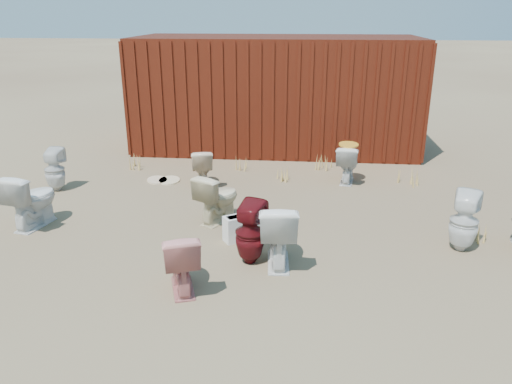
# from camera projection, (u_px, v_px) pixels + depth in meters

# --- Properties ---
(ground) EXTENTS (100.00, 100.00, 0.00)m
(ground) POSITION_uv_depth(u_px,v_px,m) (252.00, 247.00, 6.53)
(ground) COLOR brown
(ground) RESTS_ON ground
(shipping_container) EXTENTS (6.00, 2.40, 2.40)m
(shipping_container) POSITION_uv_depth(u_px,v_px,m) (276.00, 93.00, 10.98)
(shipping_container) COLOR #43130B
(shipping_container) RESTS_ON ground
(toilet_front_a) EXTENTS (0.60, 0.86, 0.80)m
(toilet_front_a) POSITION_uv_depth(u_px,v_px,m) (32.00, 200.00, 7.05)
(toilet_front_a) COLOR silver
(toilet_front_a) RESTS_ON ground
(toilet_front_pink) EXTENTS (0.60, 0.79, 0.71)m
(toilet_front_pink) POSITION_uv_depth(u_px,v_px,m) (181.00, 260.00, 5.43)
(toilet_front_pink) COLOR #D07C78
(toilet_front_pink) RESTS_ON ground
(toilet_front_c) EXTENTS (0.51, 0.82, 0.81)m
(toilet_front_c) POSITION_uv_depth(u_px,v_px,m) (278.00, 233.00, 5.98)
(toilet_front_c) COLOR white
(toilet_front_c) RESTS_ON ground
(toilet_front_maroon) EXTENTS (0.46, 0.46, 0.79)m
(toilet_front_maroon) POSITION_uv_depth(u_px,v_px,m) (250.00, 233.00, 6.01)
(toilet_front_maroon) COLOR #590F14
(toilet_front_maroon) RESTS_ON ground
(toilet_back_a) EXTENTS (0.33, 0.34, 0.74)m
(toilet_back_a) POSITION_uv_depth(u_px,v_px,m) (55.00, 170.00, 8.47)
(toilet_back_a) COLOR silver
(toilet_back_a) RESTS_ON ground
(toilet_back_beige_left) EXTENTS (0.50, 0.71, 0.66)m
(toilet_back_beige_left) POSITION_uv_depth(u_px,v_px,m) (202.00, 167.00, 8.74)
(toilet_back_beige_left) COLOR beige
(toilet_back_beige_left) RESTS_ON ground
(toilet_back_beige_right) EXTENTS (0.71, 0.82, 0.73)m
(toilet_back_beige_right) POSITION_uv_depth(u_px,v_px,m) (218.00, 198.00, 7.22)
(toilet_back_beige_right) COLOR beige
(toilet_back_beige_right) RESTS_ON ground
(toilet_back_yellowlid) EXTENTS (0.48, 0.72, 0.68)m
(toilet_back_yellowlid) POSITION_uv_depth(u_px,v_px,m) (347.00, 164.00, 8.90)
(toilet_back_yellowlid) COLOR silver
(toilet_back_yellowlid) RESTS_ON ground
(toilet_back_e) EXTENTS (0.47, 0.47, 0.79)m
(toilet_back_e) POSITION_uv_depth(u_px,v_px,m) (464.00, 221.00, 6.33)
(toilet_back_e) COLOR white
(toilet_back_e) RESTS_ON ground
(yellow_lid) EXTENTS (0.34, 0.43, 0.02)m
(yellow_lid) POSITION_uv_depth(u_px,v_px,m) (349.00, 145.00, 8.78)
(yellow_lid) COLOR orange
(yellow_lid) RESTS_ON toilet_back_yellowlid
(loose_tank) EXTENTS (0.53, 0.44, 0.35)m
(loose_tank) POSITION_uv_depth(u_px,v_px,m) (242.00, 227.00, 6.69)
(loose_tank) COLOR silver
(loose_tank) RESTS_ON ground
(loose_lid_near) EXTENTS (0.45, 0.55, 0.02)m
(loose_lid_near) POSITION_uv_depth(u_px,v_px,m) (169.00, 180.00, 9.06)
(loose_lid_near) COLOR beige
(loose_lid_near) RESTS_ON ground
(loose_lid_far) EXTENTS (0.53, 0.58, 0.02)m
(loose_lid_far) POSITION_uv_depth(u_px,v_px,m) (157.00, 180.00, 9.07)
(loose_lid_far) COLOR beige
(loose_lid_far) RESTS_ON ground
(weed_clump_a) EXTENTS (0.36, 0.36, 0.27)m
(weed_clump_a) POSITION_uv_depth(u_px,v_px,m) (140.00, 161.00, 9.79)
(weed_clump_a) COLOR tan
(weed_clump_a) RESTS_ON ground
(weed_clump_b) EXTENTS (0.32, 0.32, 0.25)m
(weed_clump_b) POSITION_uv_depth(u_px,v_px,m) (285.00, 174.00, 9.04)
(weed_clump_b) COLOR tan
(weed_clump_b) RESTS_ON ground
(weed_clump_c) EXTENTS (0.36, 0.36, 0.30)m
(weed_clump_c) POSITION_uv_depth(u_px,v_px,m) (408.00, 176.00, 8.83)
(weed_clump_c) COLOR tan
(weed_clump_c) RESTS_ON ground
(weed_clump_d) EXTENTS (0.30, 0.30, 0.26)m
(weed_clump_d) POSITION_uv_depth(u_px,v_px,m) (240.00, 163.00, 9.64)
(weed_clump_d) COLOR tan
(weed_clump_d) RESTS_ON ground
(weed_clump_e) EXTENTS (0.34, 0.34, 0.28)m
(weed_clump_e) POSITION_uv_depth(u_px,v_px,m) (324.00, 163.00, 9.64)
(weed_clump_e) COLOR tan
(weed_clump_e) RESTS_ON ground
(weed_clump_f) EXTENTS (0.28, 0.28, 0.23)m
(weed_clump_f) POSITION_uv_depth(u_px,v_px,m) (477.00, 232.00, 6.69)
(weed_clump_f) COLOR tan
(weed_clump_f) RESTS_ON ground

